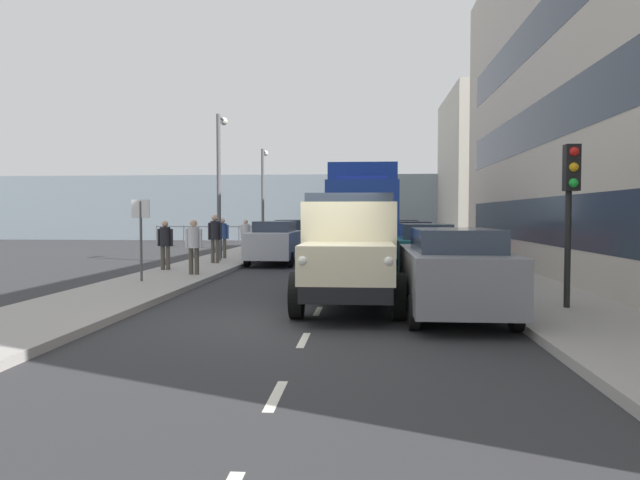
% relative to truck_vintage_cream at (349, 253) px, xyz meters
% --- Properties ---
extents(ground_plane, '(80.00, 80.00, 0.00)m').
position_rel_truck_vintage_cream_xyz_m(ground_plane, '(0.63, -9.25, -1.18)').
color(ground_plane, '#2D2D30').
extents(sidewalk_left, '(2.65, 39.51, 0.15)m').
position_rel_truck_vintage_cream_xyz_m(sidewalk_left, '(-4.31, -9.25, -1.10)').
color(sidewalk_left, '#9E9993').
rests_on(sidewalk_left, ground_plane).
extents(sidewalk_right, '(2.65, 39.51, 0.15)m').
position_rel_truck_vintage_cream_xyz_m(sidewalk_right, '(5.58, -9.25, -1.10)').
color(sidewalk_right, '#9E9993').
rests_on(sidewalk_right, ground_plane).
extents(road_centreline_markings, '(0.12, 35.47, 0.01)m').
position_rel_truck_vintage_cream_xyz_m(road_centreline_markings, '(0.63, -8.64, -1.17)').
color(road_centreline_markings, silver).
rests_on(road_centreline_markings, ground_plane).
extents(building_far_block, '(6.31, 10.03, 9.82)m').
position_rel_truck_vintage_cream_xyz_m(building_far_block, '(-8.79, -26.87, 3.73)').
color(building_far_block, beige).
rests_on(building_far_block, ground_plane).
extents(sea_horizon, '(80.00, 0.80, 5.00)m').
position_rel_truck_vintage_cream_xyz_m(sea_horizon, '(0.63, -32.00, 1.32)').
color(sea_horizon, '#84939E').
rests_on(sea_horizon, ground_plane).
extents(seawall_railing, '(28.08, 0.08, 1.20)m').
position_rel_truck_vintage_cream_xyz_m(seawall_railing, '(0.63, -28.40, -0.26)').
color(seawall_railing, '#4C5156').
rests_on(seawall_railing, ground_plane).
extents(truck_vintage_cream, '(2.17, 5.64, 2.43)m').
position_rel_truck_vintage_cream_xyz_m(truck_vintage_cream, '(0.00, 0.00, 0.00)').
color(truck_vintage_cream, black).
rests_on(truck_vintage_cream, ground_plane).
extents(lorry_cargo_blue, '(2.58, 8.20, 3.87)m').
position_rel_truck_vintage_cream_xyz_m(lorry_cargo_blue, '(-0.21, -10.51, 0.90)').
color(lorry_cargo_blue, '#193899').
rests_on(lorry_cargo_blue, ground_plane).
extents(car_grey_kerbside_near, '(1.90, 4.48, 1.72)m').
position_rel_truck_vintage_cream_xyz_m(car_grey_kerbside_near, '(-2.04, 0.88, -0.28)').
color(car_grey_kerbside_near, slate).
rests_on(car_grey_kerbside_near, ground_plane).
extents(car_teal_kerbside_1, '(1.76, 4.09, 1.72)m').
position_rel_truck_vintage_cream_xyz_m(car_teal_kerbside_1, '(-2.04, -4.94, -0.28)').
color(car_teal_kerbside_1, '#1E6670').
rests_on(car_teal_kerbside_1, ground_plane).
extents(car_red_kerbside_2, '(1.86, 4.39, 1.72)m').
position_rel_truck_vintage_cream_xyz_m(car_red_kerbside_2, '(-2.04, -10.84, -0.28)').
color(car_red_kerbside_2, '#B21E1E').
rests_on(car_red_kerbside_2, ground_plane).
extents(car_maroon_kerbside_3, '(1.87, 4.13, 1.72)m').
position_rel_truck_vintage_cream_xyz_m(car_maroon_kerbside_3, '(-2.04, -16.17, -0.28)').
color(car_maroon_kerbside_3, maroon).
rests_on(car_maroon_kerbside_3, ground_plane).
extents(car_silver_oppositeside_0, '(1.83, 4.32, 1.72)m').
position_rel_truck_vintage_cream_xyz_m(car_silver_oppositeside_0, '(3.30, -10.75, -0.28)').
color(car_silver_oppositeside_0, '#B7BABF').
rests_on(car_silver_oppositeside_0, ground_plane).
extents(car_black_oppositeside_1, '(1.81, 4.53, 1.72)m').
position_rel_truck_vintage_cream_xyz_m(car_black_oppositeside_1, '(3.30, -16.38, -0.28)').
color(car_black_oppositeside_1, black).
rests_on(car_black_oppositeside_1, ground_plane).
extents(pedestrian_in_dark_coat, '(0.53, 0.34, 1.68)m').
position_rel_truck_vintage_cream_xyz_m(pedestrian_in_dark_coat, '(4.92, -5.17, -0.04)').
color(pedestrian_in_dark_coat, '#4C473D').
rests_on(pedestrian_in_dark_coat, sidewalk_right).
extents(pedestrian_by_lamp, '(0.53, 0.34, 1.63)m').
position_rel_truck_vintage_cream_xyz_m(pedestrian_by_lamp, '(6.32, -6.60, -0.07)').
color(pedestrian_by_lamp, '#4C473D').
rests_on(pedestrian_by_lamp, sidewalk_right).
extents(pedestrian_couple_a, '(0.53, 0.34, 1.83)m').
position_rel_truck_vintage_cream_xyz_m(pedestrian_couple_a, '(5.36, -9.39, 0.06)').
color(pedestrian_couple_a, '#4C473D').
rests_on(pedestrian_couple_a, sidewalk_right).
extents(pedestrian_with_bag, '(0.53, 0.34, 1.69)m').
position_rel_truck_vintage_cream_xyz_m(pedestrian_with_bag, '(5.67, -11.77, -0.04)').
color(pedestrian_with_bag, '#4C473D').
rests_on(pedestrian_with_bag, sidewalk_right).
extents(pedestrian_couple_b, '(0.53, 0.34, 1.60)m').
position_rel_truck_vintage_cream_xyz_m(pedestrian_couple_b, '(5.27, -14.61, -0.09)').
color(pedestrian_couple_b, '#4C473D').
rests_on(pedestrian_couple_b, sidewalk_right).
extents(traffic_light_near, '(0.28, 0.41, 3.20)m').
position_rel_truck_vintage_cream_xyz_m(traffic_light_near, '(-4.33, 0.56, 1.29)').
color(traffic_light_near, black).
rests_on(traffic_light_near, sidewalk_left).
extents(lamp_post_promenade, '(0.32, 1.14, 5.83)m').
position_rel_truck_vintage_cream_xyz_m(lamp_post_promenade, '(5.52, -10.79, 2.49)').
color(lamp_post_promenade, '#59595B').
rests_on(lamp_post_promenade, sidewalk_right).
extents(lamp_post_far, '(0.32, 1.14, 5.53)m').
position_rel_truck_vintage_cream_xyz_m(lamp_post_far, '(5.48, -20.49, 2.33)').
color(lamp_post_far, '#59595B').
rests_on(lamp_post_far, sidewalk_right).
extents(street_sign, '(0.50, 0.07, 2.25)m').
position_rel_truck_vintage_cream_xyz_m(street_sign, '(5.84, -3.30, 0.50)').
color(street_sign, '#4C4C4C').
rests_on(street_sign, sidewalk_right).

